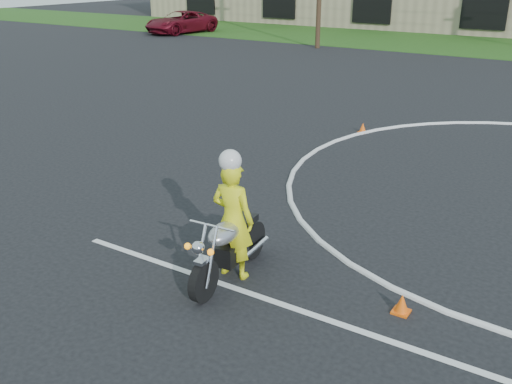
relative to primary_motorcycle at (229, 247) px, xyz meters
The scene contains 3 objects.
primary_motorcycle is the anchor object (origin of this frame).
rider_primary_grp 0.49m from the primary_motorcycle, 92.77° to the left, with size 0.73×0.51×2.13m.
pickup_grp 34.96m from the primary_motorcycle, 130.46° to the left, with size 3.34×5.82×1.53m.
Camera 1 is at (0.44, -10.27, 4.67)m, focal length 40.00 mm.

